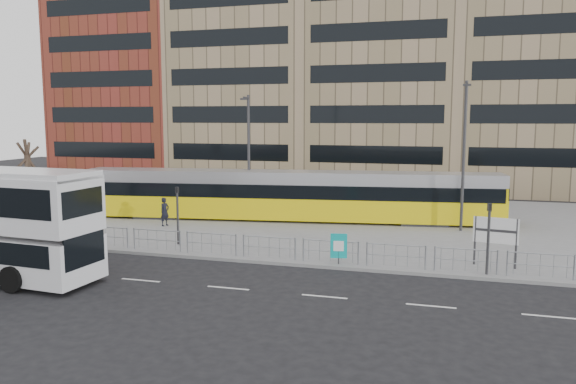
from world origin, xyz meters
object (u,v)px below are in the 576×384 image
(pedestrian, at_px, (165,212))
(lamp_post_east, at_px, (464,151))
(traffic_light_west, at_px, (177,208))
(lamp_post_west, at_px, (248,151))
(station_sign, at_px, (496,233))
(traffic_light_east, at_px, (489,229))
(ad_panel, at_px, (339,246))
(tram, at_px, (287,195))
(bare_tree, at_px, (26,138))

(pedestrian, bearing_deg, lamp_post_east, -58.18)
(traffic_light_west, distance_m, lamp_post_east, 16.88)
(pedestrian, xyz_separation_m, lamp_post_east, (17.82, 3.45, 3.92))
(lamp_post_east, bearing_deg, lamp_post_west, 176.57)
(station_sign, relative_size, traffic_light_east, 0.73)
(lamp_post_east, bearing_deg, traffic_light_west, -151.50)
(ad_panel, bearing_deg, lamp_post_east, 49.96)
(ad_panel, bearing_deg, station_sign, 2.67)
(traffic_light_west, bearing_deg, lamp_post_west, 75.67)
(pedestrian, relative_size, traffic_light_east, 0.57)
(tram, height_order, traffic_light_east, tram)
(tram, relative_size, traffic_light_west, 8.91)
(lamp_post_west, bearing_deg, lamp_post_east, -3.43)
(pedestrian, bearing_deg, bare_tree, 100.11)
(station_sign, bearing_deg, bare_tree, 177.64)
(lamp_post_west, bearing_deg, ad_panel, -51.96)
(pedestrian, bearing_deg, ad_panel, -96.01)
(lamp_post_west, bearing_deg, pedestrian, -133.40)
(station_sign, relative_size, traffic_light_west, 0.73)
(pedestrian, distance_m, bare_tree, 13.07)
(traffic_light_east, bearing_deg, tram, 114.56)
(tram, distance_m, pedestrian, 7.98)
(tram, height_order, lamp_post_west, lamp_post_west)
(ad_panel, distance_m, pedestrian, 13.72)
(pedestrian, relative_size, lamp_post_east, 0.20)
(pedestrian, xyz_separation_m, lamp_post_west, (4.04, 4.27, 3.60))
(station_sign, xyz_separation_m, bare_tree, (-31.22, 6.95, 3.76))
(lamp_post_west, bearing_deg, bare_tree, -173.00)
(pedestrian, bearing_deg, traffic_light_east, -87.18)
(ad_panel, relative_size, lamp_post_east, 0.16)
(lamp_post_east, bearing_deg, bare_tree, -177.79)
(lamp_post_east, bearing_deg, traffic_light_east, -84.58)
(pedestrian, distance_m, lamp_post_west, 6.90)
(lamp_post_west, xyz_separation_m, lamp_post_east, (13.78, -0.83, 0.32))
(station_sign, distance_m, bare_tree, 32.20)
(traffic_light_east, height_order, lamp_post_east, lamp_post_east)
(tram, height_order, lamp_post_east, lamp_post_east)
(traffic_light_west, xyz_separation_m, bare_tree, (-15.28, 6.78, 3.35))
(pedestrian, relative_size, bare_tree, 0.25)
(ad_panel, xyz_separation_m, bare_tree, (-24.32, 8.50, 4.48))
(ad_panel, xyz_separation_m, traffic_light_east, (6.49, 0.10, 1.14))
(station_sign, height_order, lamp_post_west, lamp_post_west)
(tram, distance_m, lamp_post_east, 11.52)
(tram, relative_size, lamp_post_west, 3.35)
(tram, relative_size, traffic_light_east, 8.91)
(ad_panel, relative_size, traffic_light_east, 0.46)
(bare_tree, bearing_deg, lamp_post_west, 7.00)
(traffic_light_east, distance_m, lamp_post_east, 10.00)
(ad_panel, xyz_separation_m, pedestrian, (-12.24, 6.20, 0.05))
(station_sign, height_order, lamp_post_east, lamp_post_east)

